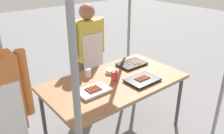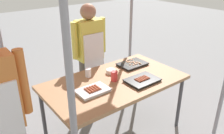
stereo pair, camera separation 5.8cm
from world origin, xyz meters
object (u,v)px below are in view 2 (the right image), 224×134
(condiment_bowl, at_px, (111,71))
(drink_cup_near_edge, at_px, (114,76))
(tray_grilled_sausages, at_px, (93,90))
(stall_table, at_px, (115,84))
(vendor_woman, at_px, (90,50))
(drink_cup_by_wok, at_px, (88,73))
(tray_pork_links, at_px, (142,80))
(tray_meat_skewers, at_px, (132,64))

(condiment_bowl, bearing_deg, drink_cup_near_edge, -115.86)
(tray_grilled_sausages, xyz_separation_m, condiment_bowl, (0.43, 0.25, 0.00))
(stall_table, height_order, condiment_bowl, condiment_bowl)
(vendor_woman, bearing_deg, drink_cup_by_wok, 54.95)
(vendor_woman, bearing_deg, condiment_bowl, 85.97)
(tray_pork_links, bearing_deg, drink_cup_near_edge, 137.92)
(stall_table, relative_size, tray_meat_skewers, 4.39)
(tray_meat_skewers, distance_m, tray_pork_links, 0.46)
(tray_grilled_sausages, relative_size, condiment_bowl, 2.96)
(tray_grilled_sausages, distance_m, drink_cup_near_edge, 0.34)
(tray_meat_skewers, relative_size, drink_cup_near_edge, 3.17)
(tray_grilled_sausages, height_order, tray_pork_links, tray_grilled_sausages)
(tray_meat_skewers, distance_m, condiment_bowl, 0.37)
(stall_table, distance_m, tray_pork_links, 0.32)
(tray_meat_skewers, relative_size, drink_cup_by_wok, 3.56)
(drink_cup_near_edge, bearing_deg, condiment_bowl, 64.14)
(stall_table, xyz_separation_m, tray_pork_links, (0.23, -0.21, 0.07))
(tray_pork_links, relative_size, vendor_woman, 0.24)
(tray_meat_skewers, distance_m, drink_cup_near_edge, 0.50)
(tray_grilled_sausages, distance_m, vendor_woman, 0.91)
(drink_cup_near_edge, bearing_deg, vendor_woman, 79.80)
(tray_grilled_sausages, height_order, drink_cup_by_wok, drink_cup_by_wok)
(drink_cup_near_edge, bearing_deg, tray_grilled_sausages, -169.01)
(drink_cup_by_wok, bearing_deg, condiment_bowl, -16.77)
(stall_table, xyz_separation_m, tray_meat_skewers, (0.45, 0.19, 0.07))
(tray_meat_skewers, xyz_separation_m, tray_pork_links, (-0.22, -0.41, 0.00))
(tray_meat_skewers, xyz_separation_m, condiment_bowl, (-0.36, -0.01, 0.01))
(condiment_bowl, distance_m, drink_cup_by_wok, 0.28)
(tray_meat_skewers, bearing_deg, drink_cup_by_wok, 173.47)
(condiment_bowl, bearing_deg, tray_meat_skewers, 1.37)
(stall_table, height_order, tray_grilled_sausages, tray_grilled_sausages)
(vendor_woman, bearing_deg, drink_cup_near_edge, 79.80)
(drink_cup_by_wok, bearing_deg, tray_pork_links, -49.15)
(stall_table, bearing_deg, tray_grilled_sausages, -168.88)
(stall_table, xyz_separation_m, vendor_woman, (0.12, 0.70, 0.19))
(stall_table, bearing_deg, tray_pork_links, -43.18)
(drink_cup_by_wok, bearing_deg, tray_meat_skewers, -6.53)
(drink_cup_near_edge, height_order, vendor_woman, vendor_woman)
(tray_grilled_sausages, bearing_deg, drink_cup_near_edge, 10.99)
(tray_grilled_sausages, height_order, condiment_bowl, tray_grilled_sausages)
(vendor_woman, bearing_deg, stall_table, 80.30)
(tray_grilled_sausages, bearing_deg, condiment_bowl, 30.51)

